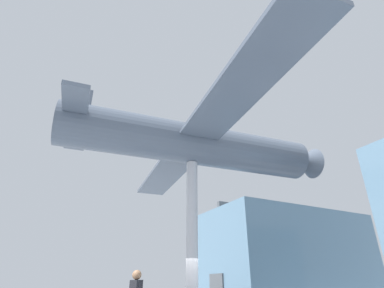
{
  "coord_description": "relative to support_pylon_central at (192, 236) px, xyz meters",
  "views": [
    {
      "loc": [
        12.1,
        -6.11,
        1.39
      ],
      "look_at": [
        0.0,
        0.0,
        7.9
      ],
      "focal_mm": 28.0,
      "sensor_mm": 36.0,
      "label": 1
    }
  ],
  "objects": [
    {
      "name": "glass_pavilion_left",
      "position": [
        -8.34,
        12.99,
        0.13
      ],
      "size": [
        8.0,
        13.61,
        7.71
      ],
      "color": "#60849E",
      "rests_on": "ground_plane"
    },
    {
      "name": "support_pylon_central",
      "position": [
        0.0,
        0.0,
        0.0
      ],
      "size": [
        0.52,
        0.52,
        6.88
      ],
      "color": "#B7B7BC",
      "rests_on": "ground_plane"
    },
    {
      "name": "suspended_airplane",
      "position": [
        0.03,
        0.28,
        4.47
      ],
      "size": [
        18.44,
        14.32,
        2.97
      ],
      "rotation": [
        0.0,
        0.0,
        -0.11
      ],
      "color": "#4C5666",
      "rests_on": "support_pylon_central"
    }
  ]
}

